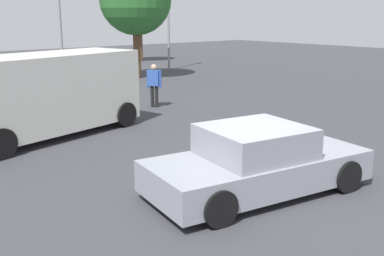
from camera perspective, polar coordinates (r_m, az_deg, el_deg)
ground_plane at (r=9.18m, az=7.20°, el=-7.60°), size 80.00×80.00×0.00m
sedan_foreground at (r=8.85m, az=8.12°, el=-4.29°), size 4.59×2.48×1.32m
dog at (r=11.99m, az=6.82°, el=-1.07°), size 0.28×0.66×0.44m
van_white at (r=13.44m, az=-17.59°, el=4.24°), size 5.65×3.21×2.31m
pedestrian at (r=17.04m, az=-4.75°, el=5.75°), size 0.43×0.48×1.60m
tree_back_center at (r=34.73m, az=-6.52°, el=13.97°), size 2.88×2.88×4.91m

